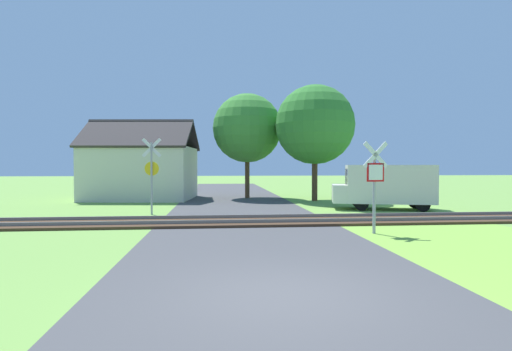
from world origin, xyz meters
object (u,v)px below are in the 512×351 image
object	(u,v)px
crossing_sign_far	(152,170)
tree_center	(247,128)
stop_sign_near	(375,180)
house	(142,171)
tree_right	(315,125)
mail_truck	(385,185)

from	to	relation	value
crossing_sign_far	tree_center	world-z (taller)	tree_center
stop_sign_near	crossing_sign_far	world-z (taller)	crossing_sign_far
crossing_sign_far	house	xyz separation A→B (m)	(-2.03, 8.66, -0.15)
stop_sign_near	tree_right	distance (m)	12.53
house	tree_center	world-z (taller)	tree_center
tree_right	mail_truck	bearing A→B (deg)	-65.91
house	stop_sign_near	bearing A→B (deg)	-49.37
stop_sign_near	mail_truck	size ratio (longest dim) A/B	0.57
stop_sign_near	tree_right	size ratio (longest dim) A/B	0.41
stop_sign_near	tree_center	size ratio (longest dim) A/B	0.42
mail_truck	crossing_sign_far	bearing A→B (deg)	109.27
tree_right	house	bearing A→B (deg)	167.54
house	tree_center	distance (m)	7.59
stop_sign_near	mail_truck	xyz separation A→B (m)	(3.37, 6.89, -0.51)
house	tree_right	distance (m)	11.70
house	mail_truck	distance (m)	15.46
stop_sign_near	house	xyz separation A→B (m)	(-10.04, 14.57, 0.12)
tree_right	mail_truck	world-z (taller)	tree_right
stop_sign_near	mail_truck	bearing A→B (deg)	-123.85
house	tree_right	bearing A→B (deg)	-6.42
crossing_sign_far	tree_right	world-z (taller)	tree_right
stop_sign_near	house	size ratio (longest dim) A/B	0.40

